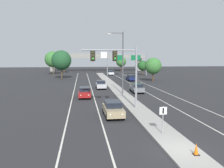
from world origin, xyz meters
TOP-DOWN VIEW (x-y plane):
  - ground_plane at (0.00, 0.00)m, footprint 260.00×260.00m
  - median_island at (0.00, 18.00)m, footprint 2.40×110.00m
  - lane_stripe_oncoming_center at (-4.70, 25.00)m, footprint 0.14×100.00m
  - lane_stripe_receding_center at (4.70, 25.00)m, footprint 0.14×100.00m
  - edge_stripe_left at (-8.00, 25.00)m, footprint 0.14×100.00m
  - edge_stripe_right at (8.00, 25.00)m, footprint 0.14×100.00m
  - overhead_signal_mast at (-2.19, 12.60)m, footprint 6.45×0.44m
  - median_sign_post at (-0.22, 3.22)m, footprint 0.60×0.10m
  - street_lamp_median at (-0.15, 22.98)m, footprint 2.58×0.28m
  - car_oncoming_tan at (-3.33, 9.60)m, footprint 1.88×4.49m
  - car_oncoming_red at (-6.12, 21.24)m, footprint 1.86×4.49m
  - car_oncoming_silver at (-2.84, 30.97)m, footprint 1.82×4.47m
  - car_receding_grey at (2.98, 25.16)m, footprint 1.92×4.51m
  - car_receding_navy at (6.11, 44.69)m, footprint 1.88×4.49m
  - car_receding_white at (3.21, 64.55)m, footprint 1.87×4.49m
  - traffic_cone_median_nose at (0.46, -0.89)m, footprint 0.36×0.36m
  - highway_sign_gantry at (8.20, 60.65)m, footprint 13.28×0.42m
  - overpass_bridge at (0.00, 88.65)m, footprint 42.40×6.40m
  - tree_far_left_a at (-13.56, 79.66)m, footprint 3.45×3.45m
  - tree_far_right_c at (13.99, 62.72)m, footprint 3.41×3.41m
  - tree_far_left_b at (-16.59, 69.46)m, footprint 5.64×5.64m
  - tree_far_right_b at (10.35, 85.00)m, footprint 4.37×4.37m
  - tree_far_left_c at (-12.16, 52.27)m, footprint 5.54×5.54m
  - tree_far_right_a at (11.28, 42.38)m, footprint 4.15×4.15m

SIDE VIEW (x-z plane):
  - ground_plane at x=0.00m, z-range 0.00..0.00m
  - lane_stripe_oncoming_center at x=-4.70m, z-range 0.00..0.01m
  - lane_stripe_receding_center at x=4.70m, z-range 0.00..0.01m
  - edge_stripe_left at x=-8.00m, z-range 0.00..0.01m
  - edge_stripe_right at x=8.00m, z-range 0.00..0.01m
  - median_island at x=0.00m, z-range 0.00..0.15m
  - traffic_cone_median_nose at x=0.46m, z-range 0.14..0.88m
  - car_oncoming_tan at x=-3.33m, z-range 0.03..1.61m
  - car_oncoming_red at x=-6.12m, z-range 0.03..1.61m
  - car_oncoming_silver at x=-2.84m, z-range 0.03..1.61m
  - car_receding_grey at x=2.98m, z-range 0.03..1.61m
  - car_receding_navy at x=6.11m, z-range 0.03..1.61m
  - car_receding_white at x=3.21m, z-range 0.03..1.61m
  - median_sign_post at x=-0.22m, z-range 0.49..2.69m
  - tree_far_right_c at x=13.99m, z-range 0.75..5.69m
  - tree_far_left_a at x=-13.56m, z-range 0.76..5.74m
  - tree_far_right_a at x=11.28m, z-range 0.92..6.92m
  - tree_far_right_b at x=10.35m, z-range 0.97..7.29m
  - tree_far_left_c at x=-12.16m, z-range 1.23..9.24m
  - overhead_signal_mast at x=-2.19m, z-range 1.70..8.90m
  - tree_far_left_b at x=-16.59m, z-range 1.25..9.41m
  - overpass_bridge at x=0.00m, z-range 1.96..9.61m
  - street_lamp_median at x=-0.15m, z-range 0.79..10.79m
  - highway_sign_gantry at x=8.20m, z-range 2.41..9.91m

